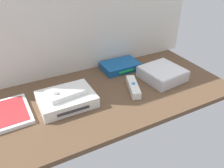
% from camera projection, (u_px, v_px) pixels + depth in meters
% --- Properties ---
extents(ground_plane, '(1.00, 0.48, 0.02)m').
position_uv_depth(ground_plane, '(112.00, 94.00, 0.96)').
color(ground_plane, brown).
rests_on(ground_plane, ground).
extents(back_wall, '(1.10, 0.01, 0.64)m').
position_uv_depth(back_wall, '(85.00, 2.00, 0.97)').
color(back_wall, silver).
rests_on(back_wall, ground).
extents(game_console, '(0.21, 0.17, 0.04)m').
position_uv_depth(game_console, '(67.00, 99.00, 0.88)').
color(game_console, white).
rests_on(game_console, ground_plane).
extents(mini_computer, '(0.19, 0.19, 0.05)m').
position_uv_depth(mini_computer, '(162.00, 74.00, 1.04)').
color(mini_computer, silver).
rests_on(mini_computer, ground_plane).
extents(game_case, '(0.14, 0.19, 0.02)m').
position_uv_depth(game_case, '(10.00, 113.00, 0.83)').
color(game_case, white).
rests_on(game_case, ground_plane).
extents(network_router, '(0.18, 0.12, 0.03)m').
position_uv_depth(network_router, '(120.00, 66.00, 1.12)').
color(network_router, '#145193').
rests_on(network_router, ground_plane).
extents(remote_wand, '(0.09, 0.15, 0.03)m').
position_uv_depth(remote_wand, '(133.00, 87.00, 0.96)').
color(remote_wand, white).
rests_on(remote_wand, ground_plane).
extents(remote_classic_pad, '(0.15, 0.10, 0.02)m').
position_uv_depth(remote_classic_pad, '(66.00, 92.00, 0.86)').
color(remote_classic_pad, white).
rests_on(remote_classic_pad, game_console).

